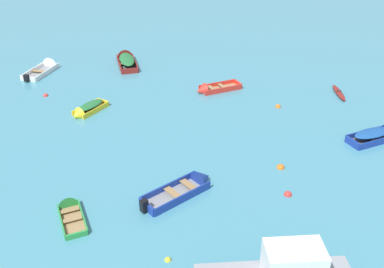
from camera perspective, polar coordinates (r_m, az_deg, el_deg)
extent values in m
ellipsoid|color=maroon|center=(35.16, 18.74, 5.18)|extent=(0.55, 2.95, 0.26)
torus|color=black|center=(35.12, 18.77, 5.36)|extent=(0.37, 0.37, 0.06)
cube|color=gray|center=(22.44, -2.14, -8.05)|extent=(3.42, 3.04, 0.12)
cube|color=navy|center=(22.73, -3.11, -6.97)|extent=(2.87, 2.29, 0.46)
cube|color=navy|center=(21.95, -1.14, -8.45)|extent=(2.87, 2.29, 0.46)
cube|color=navy|center=(21.53, -5.97, -9.53)|extent=(0.85, 1.02, 0.46)
cone|color=navy|center=(23.28, 1.50, -5.86)|extent=(1.38, 1.44, 1.18)
cube|color=#937047|center=(22.19, -2.54, -7.70)|extent=(0.98, 1.10, 0.03)
cube|color=#937047|center=(22.71, -0.43, -6.67)|extent=(0.98, 1.10, 0.03)
cube|color=black|center=(21.36, -6.32, -9.35)|extent=(0.46, 0.46, 0.65)
cube|color=#99754C|center=(21.74, -15.45, -10.87)|extent=(1.75, 2.55, 0.07)
cube|color=#288C3D|center=(21.65, -16.81, -10.93)|extent=(0.97, 2.33, 0.28)
cube|color=#288C3D|center=(21.70, -14.17, -10.38)|extent=(0.97, 2.33, 0.28)
cube|color=#288C3D|center=(20.72, -14.91, -12.74)|extent=(0.95, 0.46, 0.28)
cone|color=#288C3D|center=(22.68, -16.04, -8.65)|extent=(1.10, 0.88, 0.96)
cube|color=#937047|center=(21.53, -15.45, -10.75)|extent=(0.93, 0.57, 0.03)
cube|color=#937047|center=(22.10, -15.77, -9.61)|extent=(0.93, 0.57, 0.03)
cube|color=gray|center=(39.47, -19.27, 7.61)|extent=(2.29, 3.68, 0.10)
cube|color=white|center=(39.81, -20.15, 7.87)|extent=(1.18, 3.45, 0.40)
cube|color=white|center=(39.03, -18.45, 7.74)|extent=(1.18, 3.45, 0.40)
cube|color=white|center=(38.08, -20.77, 6.79)|extent=(1.35, 0.55, 0.40)
cone|color=white|center=(40.84, -17.88, 8.82)|extent=(1.53, 1.19, 1.34)
cube|color=#937047|center=(39.25, -19.48, 7.81)|extent=(1.30, 0.74, 0.03)
cube|color=black|center=(37.92, -20.94, 6.89)|extent=(0.44, 0.43, 0.55)
cube|color=#99754C|center=(31.59, -13.14, 3.06)|extent=(2.18, 2.59, 0.09)
cube|color=yellow|center=(31.20, -12.48, 3.06)|extent=(1.49, 2.18, 0.35)
cube|color=yellow|center=(31.88, -13.84, 3.49)|extent=(1.49, 2.18, 0.35)
cube|color=yellow|center=(32.35, -11.59, 4.15)|extent=(0.90, 0.66, 0.35)
cone|color=yellow|center=(30.72, -14.89, 2.34)|extent=(1.16, 1.05, 1.00)
cube|color=#937047|center=(31.59, -13.01, 3.48)|extent=(0.92, 0.74, 0.03)
ellipsoid|color=#236633|center=(31.42, -13.22, 3.72)|extent=(2.03, 2.39, 0.27)
cube|color=#99754C|center=(34.19, 3.72, 5.91)|extent=(3.22, 2.17, 0.10)
cube|color=red|center=(33.66, 4.19, 5.79)|extent=(2.96, 1.30, 0.41)
cube|color=red|center=(34.59, 3.29, 6.50)|extent=(2.96, 1.30, 0.41)
cube|color=red|center=(34.85, 6.06, 6.56)|extent=(0.54, 1.08, 0.41)
cone|color=red|center=(33.43, 1.21, 5.73)|extent=(1.10, 1.29, 1.10)
cube|color=#937047|center=(34.16, 3.98, 6.32)|extent=(0.70, 1.07, 0.03)
cube|color=#937047|center=(33.76, 2.59, 6.07)|extent=(0.70, 1.07, 0.03)
cube|color=white|center=(17.21, 13.20, -16.19)|extent=(2.25, 1.42, 1.45)
cube|color=black|center=(16.77, 10.00, -15.85)|extent=(0.24, 1.26, 0.64)
cube|color=#4C4C51|center=(39.45, -8.51, 8.97)|extent=(2.12, 3.98, 0.11)
cube|color=maroon|center=(39.34, -9.55, 9.08)|extent=(0.96, 3.86, 0.45)
cube|color=maroon|center=(39.46, -7.50, 9.31)|extent=(0.96, 3.86, 0.45)
cube|color=maroon|center=(37.56, -8.16, 8.19)|extent=(1.37, 0.44, 0.45)
cone|color=maroon|center=(41.31, -8.88, 10.18)|extent=(1.51, 1.18, 1.34)
cube|color=#937047|center=(39.17, -8.50, 9.22)|extent=(1.31, 0.68, 0.03)
cube|color=#937047|center=(40.25, -8.70, 9.76)|extent=(1.31, 0.68, 0.03)
ellipsoid|color=#236633|center=(39.27, -8.56, 9.70)|extent=(1.99, 3.64, 0.41)
cube|color=#4C4C51|center=(29.31, 22.48, -0.73)|extent=(3.17, 2.18, 0.11)
cube|color=navy|center=(29.59, 21.74, 0.09)|extent=(2.88, 1.25, 0.45)
cube|color=navy|center=(28.89, 23.36, -0.99)|extent=(2.88, 1.25, 0.45)
cube|color=navy|center=(28.21, 20.32, -1.09)|extent=(0.57, 1.14, 0.45)
cube|color=#937047|center=(29.08, 22.35, -0.36)|extent=(0.71, 1.12, 0.03)
ellipsoid|color=#19478C|center=(29.08, 22.67, 0.13)|extent=(2.91, 2.03, 0.32)
sphere|color=orange|center=(25.07, 11.56, -4.38)|extent=(0.44, 0.44, 0.44)
sphere|color=orange|center=(31.95, 11.24, 3.51)|extent=(0.40, 0.40, 0.40)
sphere|color=yellow|center=(19.21, -3.19, -16.23)|extent=(0.29, 0.29, 0.29)
sphere|color=red|center=(34.90, -18.67, 4.77)|extent=(0.39, 0.39, 0.39)
sphere|color=red|center=(23.08, 12.49, -7.82)|extent=(0.42, 0.42, 0.42)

